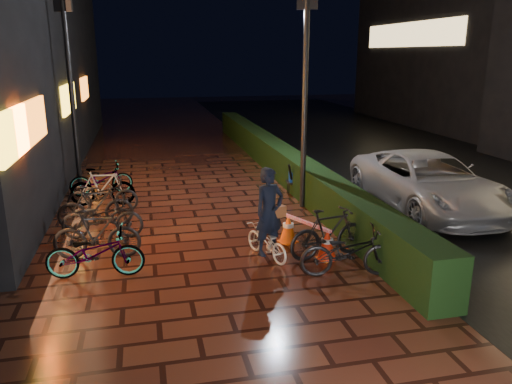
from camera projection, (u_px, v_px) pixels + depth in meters
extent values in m
plane|color=#381911|center=(219.00, 283.00, 8.97)|extent=(80.00, 80.00, 0.00)
cube|color=black|center=(480.00, 186.00, 15.59)|extent=(11.00, 60.00, 0.01)
cube|color=black|center=(279.00, 159.00, 17.05)|extent=(0.70, 20.00, 1.00)
imported|color=#AFAEB3|center=(428.00, 182.00, 13.09)|extent=(2.48, 5.31, 1.47)
cube|color=yellow|center=(13.00, 134.00, 8.94)|extent=(0.08, 2.00, 0.90)
cube|color=orange|center=(30.00, 123.00, 10.35)|extent=(0.08, 3.00, 0.90)
cube|color=yellow|center=(69.00, 98.00, 15.99)|extent=(0.08, 2.80, 0.90)
cube|color=orange|center=(84.00, 88.00, 20.69)|extent=(0.08, 2.20, 0.90)
cube|color=#FFD88C|center=(410.00, 34.00, 27.41)|extent=(0.06, 10.00, 1.30)
cylinder|color=black|center=(305.00, 108.00, 12.78)|extent=(0.19, 0.19, 5.31)
cube|color=black|center=(307.00, 2.00, 12.10)|extent=(0.50, 0.26, 0.36)
cylinder|color=black|center=(72.00, 102.00, 14.05)|extent=(0.19, 0.19, 5.36)
cube|color=black|center=(63.00, 4.00, 13.36)|extent=(0.51, 0.28, 0.36)
imported|color=silver|center=(266.00, 242.00, 10.02)|extent=(0.90, 1.39, 0.69)
imported|color=black|center=(269.00, 212.00, 9.76)|extent=(0.75, 0.63, 1.76)
cube|color=brown|center=(278.00, 212.00, 9.86)|extent=(0.33, 0.23, 0.22)
cone|color=red|center=(327.00, 244.00, 9.98)|extent=(0.40, 0.40, 0.63)
cone|color=#F85B0D|center=(288.00, 228.00, 10.87)|extent=(0.40, 0.40, 0.63)
cube|color=orange|center=(327.00, 258.00, 10.06)|extent=(0.46, 0.46, 0.03)
cube|color=#EB530C|center=(288.00, 241.00, 10.95)|extent=(0.46, 0.46, 0.03)
cube|color=red|center=(307.00, 223.00, 10.35)|extent=(0.63, 1.26, 0.06)
cube|color=black|center=(295.00, 182.00, 14.57)|extent=(0.57, 0.50, 0.04)
cylinder|color=black|center=(289.00, 190.00, 14.46)|extent=(0.03, 0.03, 0.35)
cylinder|color=black|center=(303.00, 190.00, 14.48)|extent=(0.03, 0.03, 0.35)
cylinder|color=black|center=(288.00, 187.00, 14.78)|extent=(0.03, 0.03, 0.35)
cylinder|color=black|center=(301.00, 187.00, 14.80)|extent=(0.03, 0.03, 0.35)
cube|color=#0D38B1|center=(295.00, 177.00, 14.53)|extent=(0.42, 0.37, 0.28)
cylinder|color=black|center=(291.00, 179.00, 14.40)|extent=(0.30, 0.32, 0.89)
imported|color=black|center=(101.00, 179.00, 14.52)|extent=(1.86, 0.91, 0.94)
imported|color=black|center=(97.00, 234.00, 9.93)|extent=(1.77, 0.69, 1.04)
imported|color=black|center=(102.00, 218.00, 11.08)|extent=(1.84, 0.82, 0.94)
imported|color=black|center=(95.00, 253.00, 9.13)|extent=(1.83, 0.79, 0.94)
imported|color=black|center=(96.00, 206.00, 11.72)|extent=(1.76, 0.60, 1.04)
imported|color=black|center=(103.00, 195.00, 12.85)|extent=(1.81, 0.72, 0.94)
imported|color=black|center=(102.00, 187.00, 13.45)|extent=(1.77, 0.68, 1.04)
imported|color=black|center=(329.00, 233.00, 9.99)|extent=(1.79, 0.76, 1.04)
imported|color=black|center=(348.00, 252.00, 9.18)|extent=(1.86, 0.92, 0.94)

